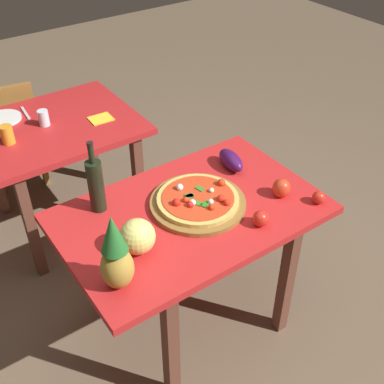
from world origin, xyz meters
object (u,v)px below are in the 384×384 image
Objects in this scene: drinking_glass_water at (44,118)px; pineapple_left at (116,256)px; dining_chair at (10,129)px; knife_utensil at (25,113)px; melon at (137,236)px; pizza at (198,199)px; pizza_board at (198,203)px; display_table at (190,226)px; dinner_plate at (3,118)px; background_table at (57,140)px; napkin_folded at (101,119)px; eggplant at (231,160)px; tomato_by_bottle at (319,198)px; drinking_glass_juice at (7,135)px; tomato_near_board at (261,219)px; bell_pepper at (281,188)px; wine_bottle at (96,185)px.

pineapple_left is at bearing -99.60° from drinking_glass_water.
knife_utensil is at bearing 104.47° from dining_chair.
pineapple_left is 2.27× the size of melon.
pizza is 0.61m from pineapple_left.
display_table is at bearing -168.31° from pizza_board.
dinner_plate reaches higher than knife_utensil.
pizza is 1.82× the size of dinner_plate.
dining_chair is (-0.13, 0.64, -0.18)m from background_table.
napkin_folded reaches higher than background_table.
pizza is 0.37m from eggplant.
melon is 1.50m from dinner_plate.
melon is (-0.39, -0.10, 0.04)m from pizza.
drinking_glass_juice is at bearing 126.78° from tomato_by_bottle.
knife_utensil is (-0.05, 0.21, -0.05)m from drinking_glass_water.
pizza is 0.32m from tomato_near_board.
display_table is 7.92× the size of melon.
pineapple_left reaches higher than dining_chair.
knife_utensil is (-0.70, 1.22, -0.04)m from eggplant.
tomato_near_board is 1.53m from drinking_glass_water.
bell_pepper reaches higher than dinner_plate.
drinking_glass_water reaches higher than dining_chair.
display_table is 0.15m from pizza.
bell_pepper reaches higher than pizza.
melon is at bearing -165.32° from pizza_board.
dining_chair is at bearing 76.52° from drinking_glass_juice.
tomato_by_bottle is 0.66× the size of drinking_glass_water.
display_table is at bearing -36.87° from wine_bottle.
pineapple_left is 2.58× the size of napkin_folded.
display_table is 0.45m from eggplant.
pizza reaches higher than tomato_by_bottle.
pizza is 4.06× the size of bell_pepper.
dinner_plate is at bearing 135.81° from background_table.
tomato_near_board is 1.75m from knife_utensil.
melon is (-0.12, -1.26, 0.19)m from background_table.
eggplant is (0.89, 0.40, -0.12)m from pineapple_left.
pizza_board is 0.59m from tomato_by_bottle.
drinking_glass_water reaches higher than tomato_by_bottle.
pizza_board is 1.17× the size of pizza.
pineapple_left is at bearing -101.70° from background_table.
dining_chair is 2.27× the size of wine_bottle.
pizza_board is at bearing 112.31° from dining_chair.
eggplant is at bearing -58.82° from background_table.
pineapple_left is 1.33m from drinking_glass_juice.
pineapple_left is (-0.50, -0.22, 0.26)m from display_table.
napkin_folded is (0.39, -0.75, 0.30)m from dining_chair.
melon reaches higher than pizza_board.
dinner_plate is at bearing 78.11° from drinking_glass_juice.
drinking_glass_juice reaches higher than drinking_glass_water.
pizza reaches higher than knife_utensil.
display_table is 1.19m from background_table.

